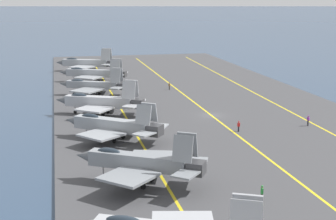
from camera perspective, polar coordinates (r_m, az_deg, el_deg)
ground_plane at (r=92.14m, az=4.80°, el=-0.82°), size 2000.00×2000.00×0.00m
carrier_deck at (r=92.10m, az=4.80°, el=-0.70°), size 192.68×54.82×0.40m
deck_stripe_foul_line at (r=97.48m, az=13.31°, el=-0.13°), size 173.36×4.95×0.01m
deck_stripe_centerline at (r=92.05m, az=4.80°, el=-0.58°), size 173.41×0.36×0.01m
deck_stripe_edge_line at (r=88.88m, az=-4.53°, el=-1.05°), size 173.41×0.40×0.01m
parked_jet_second at (r=57.91m, az=-3.07°, el=-5.77°), size 12.90×15.20×6.45m
parked_jet_third at (r=75.90m, az=-6.08°, el=-1.68°), size 13.42×15.31×6.02m
parked_jet_fourth at (r=92.33m, az=-7.50°, el=0.92°), size 12.41×16.44×6.43m
parked_jet_fifth at (r=110.20m, az=-8.16°, el=2.75°), size 13.68×15.18×6.10m
parked_jet_sixth at (r=127.33m, az=-8.27°, el=4.07°), size 12.60×17.19×5.93m
parked_jet_seventh at (r=146.47m, az=-9.04°, el=5.17°), size 14.14×17.36×6.53m
crew_green_vest at (r=54.62m, az=10.37°, el=-9.02°), size 0.44×0.37×1.83m
crew_purple_vest at (r=87.22m, az=15.27°, el=-1.08°), size 0.46×0.43×1.77m
crew_red_vest at (r=81.40m, az=7.83°, el=-1.74°), size 0.29×0.40×1.70m
crew_brown_vest at (r=116.39m, az=0.15°, el=2.71°), size 0.43×0.46×1.69m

